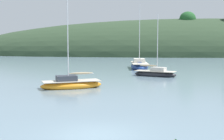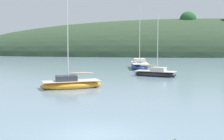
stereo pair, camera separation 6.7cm
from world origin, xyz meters
name	(u,v)px [view 2 (the right image)]	position (x,y,z in m)	size (l,w,h in m)	color
ground_plane	(94,135)	(0.00, 0.00, 0.00)	(400.00, 400.00, 0.00)	slate
far_shoreline_hill	(203,54)	(25.10, 83.23, 0.09)	(150.00, 36.00, 26.13)	#2D422B
sailboat_yellow_far	(155,73)	(5.21, 24.70, 0.35)	(5.66, 3.92, 7.82)	#232328
sailboat_orange_cutter	(140,66)	(3.71, 35.13, 0.45)	(2.86, 7.79, 10.29)	navy
sailboat_navy_dinghy	(71,84)	(-3.62, 14.60, 0.37)	(6.11, 3.95, 8.43)	orange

